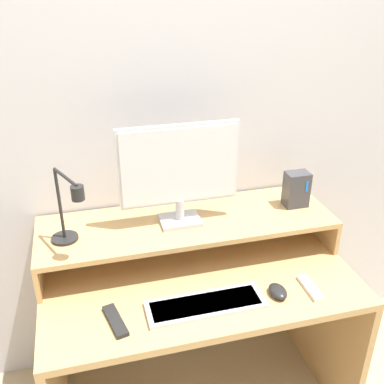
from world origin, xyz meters
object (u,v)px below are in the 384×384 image
monitor (179,170)px  remote_control (115,321)px  keyboard (206,305)px  mouse (278,291)px  desk_lamp (68,214)px  remote_secondary (310,288)px  router_dock (296,189)px

monitor → remote_control: (-0.32, -0.35, -0.38)m
monitor → keyboard: size_ratio=1.12×
mouse → remote_control: bearing=179.1°
desk_lamp → mouse: size_ratio=3.22×
mouse → remote_secondary: size_ratio=0.62×
router_dock → remote_secondary: (-0.11, -0.38, -0.23)m
mouse → remote_secondary: (0.13, -0.00, -0.01)m
keyboard → remote_control: bearing=179.3°
keyboard → remote_control: keyboard is taller
monitor → remote_secondary: size_ratio=3.18×
router_dock → remote_secondary: bearing=-105.7°
mouse → remote_secondary: bearing=-1.5°
monitor → remote_secondary: 0.67m
monitor → router_dock: monitor is taller
remote_control → router_dock: bearing=23.3°
router_dock → remote_control: size_ratio=0.92×
router_dock → mouse: (-0.24, -0.37, -0.22)m
monitor → desk_lamp: (-0.43, -0.08, -0.09)m
router_dock → mouse: bearing=-122.6°
remote_control → monitor: bearing=48.0°
router_dock → remote_control: router_dock is taller
desk_lamp → mouse: desk_lamp is taller
remote_control → remote_secondary: 0.74m
desk_lamp → router_dock: 0.97m
monitor → desk_lamp: monitor is taller
keyboard → remote_secondary: size_ratio=2.85×
remote_control → remote_secondary: same height
monitor → remote_control: monitor is taller
monitor → remote_control: 0.61m
router_dock → remote_secondary: size_ratio=1.04×
desk_lamp → keyboard: size_ratio=0.71×
router_dock → remote_control: bearing=-156.7°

